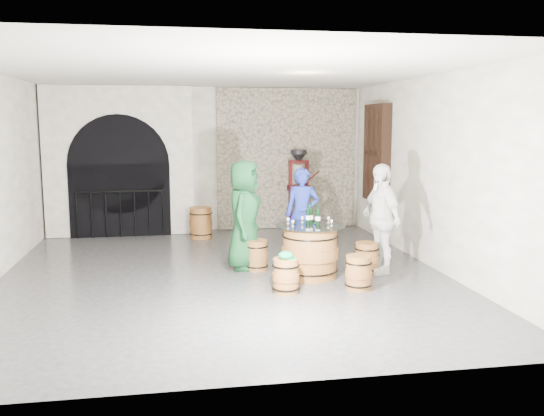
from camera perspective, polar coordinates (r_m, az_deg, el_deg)
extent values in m
plane|color=#313134|center=(9.35, -4.76, -6.57)|extent=(8.00, 8.00, 0.00)
plane|color=white|center=(13.05, -6.37, 4.80)|extent=(8.00, 0.00, 8.00)
plane|color=white|center=(5.12, -1.10, -0.72)|extent=(8.00, 0.00, 8.00)
plane|color=white|center=(9.99, 15.59, 3.44)|extent=(0.00, 8.00, 8.00)
plane|color=beige|center=(9.06, -5.02, 13.37)|extent=(8.00, 8.00, 0.00)
cube|color=tan|center=(13.21, 1.48, 4.89)|extent=(3.20, 0.12, 3.18)
cube|color=white|center=(12.83, -14.84, 4.51)|extent=(3.10, 0.50, 3.18)
cube|color=black|center=(12.64, -14.80, 0.70)|extent=(2.10, 0.03, 1.55)
cylinder|color=black|center=(12.57, -14.93, 4.20)|extent=(2.10, 0.03, 2.10)
cylinder|color=black|center=(12.55, -14.86, 1.59)|extent=(1.79, 0.04, 0.04)
cylinder|color=black|center=(12.73, -18.78, -0.72)|extent=(0.02, 0.02, 0.98)
cylinder|color=black|center=(12.69, -17.45, -0.69)|extent=(0.02, 0.02, 0.98)
cylinder|color=black|center=(12.65, -16.12, -0.65)|extent=(0.02, 0.02, 0.98)
cylinder|color=black|center=(12.62, -14.78, -0.62)|extent=(0.02, 0.02, 0.98)
cylinder|color=black|center=(12.60, -13.43, -0.59)|extent=(0.02, 0.02, 0.98)
cylinder|color=black|center=(12.58, -12.08, -0.56)|extent=(0.02, 0.02, 0.98)
cylinder|color=black|center=(12.57, -10.72, -0.52)|extent=(0.02, 0.02, 0.98)
cube|color=black|center=(12.14, 10.33, 5.39)|extent=(0.20, 1.10, 2.00)
cube|color=black|center=(12.13, 10.10, 5.40)|extent=(0.06, 0.88, 1.76)
cube|color=black|center=(12.14, 10.24, 5.40)|extent=(0.22, 0.92, 0.06)
cube|color=black|center=(11.87, 10.71, 5.32)|extent=(0.22, 0.06, 1.80)
cube|color=black|center=(12.14, 10.24, 5.40)|extent=(0.22, 0.06, 1.80)
cube|color=black|center=(12.41, 9.78, 5.47)|extent=(0.22, 0.06, 1.80)
cylinder|color=brown|center=(9.10, 3.78, -4.40)|extent=(0.84, 0.84, 0.79)
cylinder|color=brown|center=(9.10, 3.78, -4.40)|extent=(0.90, 0.90, 0.17)
torus|color=black|center=(9.16, 3.76, -6.05)|extent=(0.89, 0.89, 0.02)
torus|color=black|center=(9.04, 3.80, -2.73)|extent=(0.89, 0.89, 0.02)
cylinder|color=brown|center=(9.02, 3.80, -1.88)|extent=(0.85, 0.85, 0.02)
cylinder|color=black|center=(9.01, 3.81, -1.72)|extent=(1.09, 1.09, 0.01)
cylinder|color=brown|center=(9.54, -1.57, -4.74)|extent=(0.36, 0.36, 0.48)
cylinder|color=brown|center=(9.54, -1.57, -4.74)|extent=(0.39, 0.39, 0.11)
torus|color=black|center=(9.58, -1.57, -5.70)|extent=(0.40, 0.40, 0.02)
torus|color=black|center=(9.50, -1.57, -3.77)|extent=(0.40, 0.40, 0.02)
cylinder|color=brown|center=(9.48, -1.58, -3.26)|extent=(0.37, 0.37, 0.02)
cylinder|color=brown|center=(10.06, 3.11, -4.05)|extent=(0.36, 0.36, 0.48)
cylinder|color=brown|center=(10.06, 3.11, -4.05)|extent=(0.39, 0.39, 0.11)
torus|color=black|center=(10.10, 3.10, -4.96)|extent=(0.40, 0.40, 0.02)
torus|color=black|center=(10.03, 3.12, -3.13)|extent=(0.40, 0.40, 0.02)
cylinder|color=brown|center=(10.01, 3.12, -2.64)|extent=(0.37, 0.37, 0.02)
cylinder|color=brown|center=(9.46, 9.35, -4.96)|extent=(0.36, 0.36, 0.48)
cylinder|color=brown|center=(9.46, 9.35, -4.96)|extent=(0.39, 0.39, 0.11)
torus|color=black|center=(9.50, 9.33, -5.92)|extent=(0.40, 0.40, 0.02)
torus|color=black|center=(9.43, 9.37, -3.98)|extent=(0.40, 0.40, 0.02)
cylinder|color=brown|center=(9.41, 9.39, -3.46)|extent=(0.37, 0.37, 0.02)
cylinder|color=brown|center=(8.54, 8.56, -6.41)|extent=(0.36, 0.36, 0.48)
cylinder|color=brown|center=(8.54, 8.56, -6.41)|extent=(0.39, 0.39, 0.11)
torus|color=black|center=(8.58, 8.53, -7.47)|extent=(0.40, 0.40, 0.02)
torus|color=black|center=(8.49, 8.58, -5.34)|extent=(0.40, 0.40, 0.02)
cylinder|color=brown|center=(8.47, 8.60, -4.76)|extent=(0.37, 0.37, 0.02)
cylinder|color=brown|center=(8.27, 1.38, -6.80)|extent=(0.36, 0.36, 0.48)
cylinder|color=brown|center=(8.27, 1.38, -6.80)|extent=(0.39, 0.39, 0.11)
torus|color=black|center=(8.32, 1.37, -7.89)|extent=(0.40, 0.40, 0.02)
torus|color=black|center=(8.23, 1.38, -5.70)|extent=(0.40, 0.40, 0.02)
cylinder|color=brown|center=(8.21, 1.38, -5.10)|extent=(0.37, 0.37, 0.02)
ellipsoid|color=#0B8045|center=(8.19, 1.39, -4.70)|extent=(0.22, 0.22, 0.12)
cylinder|color=#0B8045|center=(8.19, 1.98, -5.05)|extent=(0.14, 0.14, 0.01)
imported|color=#12401F|center=(9.52, -2.76, -0.69)|extent=(0.85, 1.03, 1.81)
imported|color=navy|center=(10.16, 3.00, -0.61)|extent=(0.68, 0.53, 1.64)
imported|color=white|center=(9.43, 10.72, -1.04)|extent=(0.60, 1.10, 1.78)
cylinder|color=black|center=(9.08, 3.60, -0.89)|extent=(0.07, 0.07, 0.22)
cylinder|color=white|center=(9.08, 3.60, -0.95)|extent=(0.08, 0.08, 0.06)
cone|color=black|center=(9.06, 3.61, -0.11)|extent=(0.07, 0.07, 0.05)
cylinder|color=black|center=(9.05, 3.61, 0.23)|extent=(0.03, 0.03, 0.07)
cylinder|color=black|center=(9.01, 4.57, -0.97)|extent=(0.07, 0.07, 0.22)
cylinder|color=white|center=(9.01, 4.57, -1.04)|extent=(0.08, 0.08, 0.06)
cone|color=black|center=(8.99, 4.58, -0.19)|extent=(0.07, 0.07, 0.05)
cylinder|color=black|center=(8.98, 4.59, 0.16)|extent=(0.03, 0.03, 0.07)
cylinder|color=black|center=(9.13, 3.86, -0.85)|extent=(0.07, 0.07, 0.22)
cylinder|color=white|center=(9.13, 3.86, -0.91)|extent=(0.08, 0.08, 0.06)
cone|color=black|center=(9.11, 3.87, -0.07)|extent=(0.07, 0.07, 0.05)
cylinder|color=black|center=(9.10, 3.87, 0.27)|extent=(0.03, 0.03, 0.07)
cylinder|color=brown|center=(12.23, -7.06, -1.51)|extent=(0.45, 0.45, 0.64)
cylinder|color=brown|center=(12.23, -7.06, -1.51)|extent=(0.48, 0.48, 0.14)
torus|color=black|center=(12.27, -7.04, -2.50)|extent=(0.49, 0.49, 0.02)
torus|color=black|center=(12.19, -7.08, -0.50)|extent=(0.49, 0.49, 0.02)
cylinder|color=brown|center=(12.18, -7.09, 0.01)|extent=(0.46, 0.46, 0.02)
cube|color=#4B0E0C|center=(12.98, 2.61, -2.08)|extent=(0.55, 0.47, 0.10)
cube|color=#4B0E0C|center=(12.84, 2.64, 2.01)|extent=(0.49, 0.34, 0.12)
cube|color=#4B0E0C|center=(12.79, 2.65, 4.58)|extent=(0.46, 0.17, 0.07)
cylinder|color=black|center=(12.89, 2.62, 0.23)|extent=(0.05, 0.05, 0.96)
cylinder|color=black|center=(12.78, 2.66, 5.57)|extent=(0.37, 0.37, 0.09)
cone|color=black|center=(12.78, 2.66, 5.06)|extent=(0.37, 0.37, 0.19)
cube|color=#4B0E0C|center=(12.80, 1.82, 1.26)|extent=(0.08, 0.08, 1.54)
cube|color=#4B0E0C|center=(12.93, 3.43, 1.32)|extent=(0.08, 0.08, 1.54)
cylinder|color=#4B0E0C|center=(12.88, 3.91, 3.01)|extent=(0.41, 0.08, 0.30)
cube|color=silver|center=(13.20, 2.61, 3.80)|extent=(0.18, 0.10, 0.22)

